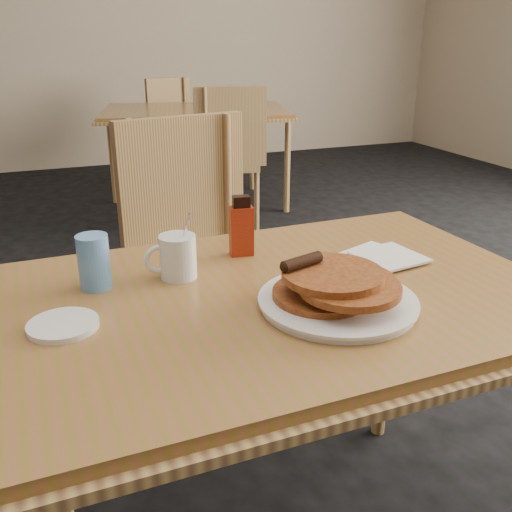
{
  "coord_description": "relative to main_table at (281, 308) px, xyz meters",
  "views": [
    {
      "loc": [
        -0.43,
        -0.99,
        1.27
      ],
      "look_at": [
        -0.03,
        0.03,
        0.84
      ],
      "focal_mm": 40.0,
      "sensor_mm": 36.0,
      "label": 1
    }
  ],
  "objects": [
    {
      "name": "wall_back",
      "position": [
        -0.03,
        4.97,
        0.69
      ],
      "size": [
        8.0,
        0.0,
        8.0
      ],
      "primitive_type": "plane",
      "rotation": [
        1.57,
        0.0,
        0.0
      ],
      "color": "beige",
      "rests_on": "ground"
    },
    {
      "name": "main_table",
      "position": [
        0.0,
        0.0,
        0.0
      ],
      "size": [
        1.23,
        0.85,
        0.75
      ],
      "rotation": [
        0.0,
        0.0,
        0.02
      ],
      "color": "#915C33",
      "rests_on": "floor"
    },
    {
      "name": "neighbor_table",
      "position": [
        0.68,
        3.14,
        0.0
      ],
      "size": [
        1.55,
        1.22,
        0.75
      ],
      "rotation": [
        0.0,
        0.0,
        -0.24
      ],
      "color": "#915C33",
      "rests_on": "floor"
    },
    {
      "name": "chair_main_far",
      "position": [
        -0.0,
        0.73,
        -0.1
      ],
      "size": [
        0.54,
        0.54,
        1.02
      ],
      "rotation": [
        0.0,
        0.0,
        0.2
      ],
      "color": "tan",
      "rests_on": "floor"
    },
    {
      "name": "chair_neighbor_far",
      "position": [
        0.68,
        3.91,
        -0.16
      ],
      "size": [
        0.5,
        0.51,
        0.91
      ],
      "rotation": [
        0.0,
        0.0,
        0.25
      ],
      "color": "tan",
      "rests_on": "floor"
    },
    {
      "name": "chair_neighbor_near",
      "position": [
        0.67,
        2.41,
        -0.13
      ],
      "size": [
        0.52,
        0.52,
        0.97
      ],
      "rotation": [
        0.0,
        0.0,
        -0.2
      ],
      "color": "tan",
      "rests_on": "floor"
    },
    {
      "name": "pancake_plate",
      "position": [
        0.07,
        -0.11,
        0.07
      ],
      "size": [
        0.32,
        0.32,
        0.1
      ],
      "rotation": [
        0.0,
        0.0,
        -0.15
      ],
      "color": "white",
      "rests_on": "main_table"
    },
    {
      "name": "coffee_mug",
      "position": [
        -0.19,
        0.15,
        0.09
      ],
      "size": [
        0.12,
        0.08,
        0.16
      ],
      "rotation": [
        0.0,
        0.0,
        0.3
      ],
      "color": "white",
      "rests_on": "main_table"
    },
    {
      "name": "syrup_bottle",
      "position": [
        -0.01,
        0.23,
        0.11
      ],
      "size": [
        0.06,
        0.04,
        0.15
      ],
      "rotation": [
        0.0,
        0.0,
        -0.15
      ],
      "color": "maroon",
      "rests_on": "main_table"
    },
    {
      "name": "napkin_stack",
      "position": [
        0.31,
        0.08,
        0.05
      ],
      "size": [
        0.19,
        0.2,
        0.01
      ],
      "rotation": [
        0.0,
        0.0,
        0.35
      ],
      "color": "silver",
      "rests_on": "main_table"
    },
    {
      "name": "blue_tumbler",
      "position": [
        -0.37,
        0.16,
        0.1
      ],
      "size": [
        0.07,
        0.07,
        0.12
      ],
      "primitive_type": "cylinder",
      "rotation": [
        0.0,
        0.0,
        0.05
      ],
      "color": "#5B94D7",
      "rests_on": "main_table"
    },
    {
      "name": "side_saucer",
      "position": [
        -0.45,
        -0.01,
        0.05
      ],
      "size": [
        0.14,
        0.14,
        0.01
      ],
      "primitive_type": "cylinder",
      "rotation": [
        0.0,
        0.0,
        -0.04
      ],
      "color": "white",
      "rests_on": "main_table"
    }
  ]
}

